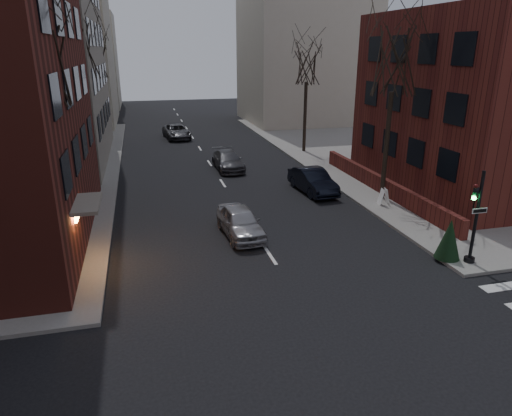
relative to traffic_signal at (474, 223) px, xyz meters
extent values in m
cube|color=gray|center=(21.06, 21.01, -1.83)|extent=(44.00, 44.00, 0.15)
cube|color=maroon|center=(8.56, 10.01, 3.59)|extent=(12.00, 14.00, 11.00)
cube|color=maroon|center=(1.36, 10.01, -1.26)|extent=(0.35, 16.00, 1.00)
cube|color=#BCB29F|center=(-22.94, 46.01, 7.09)|extent=(14.00, 16.00, 18.00)
cube|color=#BCB29F|center=(7.06, 41.01, 6.09)|extent=(14.00, 14.00, 16.00)
cube|color=#BCB29F|center=(-20.94, 63.01, 5.09)|extent=(10.00, 12.00, 14.00)
cylinder|color=black|center=(0.06, 0.01, 0.24)|extent=(0.14, 0.14, 4.00)
cylinder|color=black|center=(0.06, 0.01, -1.66)|extent=(0.44, 0.44, 0.20)
imported|color=black|center=(-0.19, 0.01, 1.09)|extent=(0.16, 0.20, 1.00)
sphere|color=#19FF4C|center=(-0.26, -0.04, 1.14)|extent=(0.18, 0.18, 0.18)
cube|color=white|center=(0.06, -0.11, 0.59)|extent=(0.70, 0.03, 0.22)
cylinder|color=#2D231C|center=(-16.74, 5.01, 1.57)|extent=(0.28, 0.28, 6.65)
cylinder|color=#2D231C|center=(-16.74, 17.01, 1.74)|extent=(0.28, 0.28, 7.00)
cylinder|color=#2D231C|center=(-16.74, 31.01, 1.39)|extent=(0.28, 0.28, 6.30)
cylinder|color=#2D231C|center=(0.86, 9.01, 1.39)|extent=(0.28, 0.28, 6.30)
cylinder|color=#2D231C|center=(0.86, 23.01, 1.22)|extent=(0.28, 0.28, 5.95)
cylinder|color=black|center=(-16.14, 13.01, 1.24)|extent=(0.12, 0.12, 6.00)
sphere|color=#FFA54C|center=(-16.14, 13.01, 4.34)|extent=(0.36, 0.36, 0.36)
cylinder|color=black|center=(-16.14, 33.01, 1.24)|extent=(0.12, 0.12, 6.00)
sphere|color=#FFA54C|center=(-16.14, 33.01, 4.34)|extent=(0.36, 0.36, 0.36)
imported|color=black|center=(-2.69, 11.51, -1.14)|extent=(2.00, 4.77, 1.53)
imported|color=#9C9BA1|center=(-8.74, 5.60, -1.19)|extent=(1.99, 4.34, 1.44)
imported|color=#3E3E43|center=(-6.85, 18.69, -1.22)|extent=(2.02, 4.79, 1.38)
imported|color=#424146|center=(-9.55, 32.62, -1.20)|extent=(2.83, 5.30, 1.42)
cube|color=white|center=(0.32, 7.82, -1.28)|extent=(0.52, 0.65, 0.95)
cone|color=black|center=(-0.64, 0.57, -0.87)|extent=(1.35, 1.35, 1.78)
camera|label=1|loc=(-13.10, -14.89, 6.84)|focal=32.00mm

